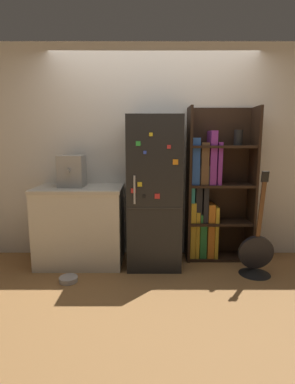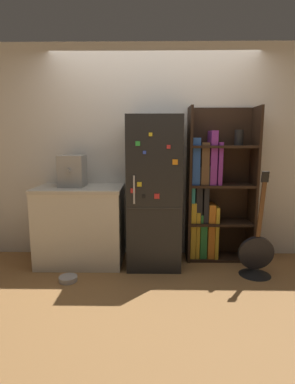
{
  "view_description": "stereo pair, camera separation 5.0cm",
  "coord_description": "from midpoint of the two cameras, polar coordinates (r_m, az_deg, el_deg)",
  "views": [
    {
      "loc": [
        -0.07,
        -3.29,
        1.45
      ],
      "look_at": [
        -0.08,
        0.15,
        0.86
      ],
      "focal_mm": 28.0,
      "sensor_mm": 36.0,
      "label": 1
    },
    {
      "loc": [
        -0.02,
        -3.29,
        1.45
      ],
      "look_at": [
        -0.08,
        0.15,
        0.86
      ],
      "focal_mm": 28.0,
      "sensor_mm": 36.0,
      "label": 2
    }
  ],
  "objects": [
    {
      "name": "espresso_machine",
      "position": [
        3.61,
        -14.57,
        3.89
      ],
      "size": [
        0.28,
        0.35,
        0.36
      ],
      "color": "#A5A39E",
      "rests_on": "kitchen_counter"
    },
    {
      "name": "wall_back",
      "position": [
        3.77,
        0.77,
        7.42
      ],
      "size": [
        8.0,
        0.05,
        2.6
      ],
      "color": "white",
      "rests_on": "ground_plane"
    },
    {
      "name": "ground_plane",
      "position": [
        3.6,
        0.82,
        -14.07
      ],
      "size": [
        16.0,
        16.0,
        0.0
      ],
      "primitive_type": "plane",
      "color": "#A87542"
    },
    {
      "name": "refrigerator",
      "position": [
        3.47,
        0.83,
        -0.05
      ],
      "size": [
        0.6,
        0.66,
        1.72
      ],
      "color": "black",
      "rests_on": "ground_plane"
    },
    {
      "name": "kitchen_counter",
      "position": [
        3.67,
        -13.0,
        -6.19
      ],
      "size": [
        1.0,
        0.63,
        0.92
      ],
      "color": "silver",
      "rests_on": "ground_plane"
    },
    {
      "name": "bookshelf",
      "position": [
        3.74,
        11.66,
        -0.18
      ],
      "size": [
        0.8,
        0.34,
        1.84
      ],
      "color": "black",
      "rests_on": "ground_plane"
    },
    {
      "name": "pet_bowl",
      "position": [
        3.36,
        -15.25,
        -15.69
      ],
      "size": [
        0.19,
        0.19,
        0.05
      ],
      "color": "#B7B7BC",
      "rests_on": "ground_plane"
    },
    {
      "name": "guitar",
      "position": [
        3.55,
        19.5,
        -12.05
      ],
      "size": [
        0.38,
        0.34,
        1.15
      ],
      "color": "black",
      "rests_on": "ground_plane"
    }
  ]
}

